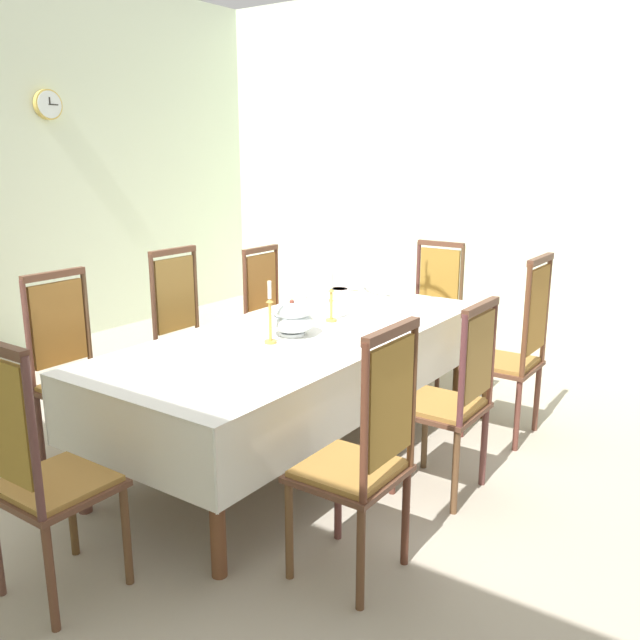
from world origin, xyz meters
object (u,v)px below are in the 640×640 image
spoon_primary (344,289)px  candlestick_west (270,318)px  chair_north_c (274,313)px  spoon_secondary (324,298)px  bowl_near_right (317,299)px  soup_tureen (292,318)px  chair_head_west (39,470)px  dining_table (303,343)px  chair_south_b (453,396)px  candlestick_east (331,302)px  mounted_clock (48,105)px  chair_head_east (432,308)px  bowl_near_left (339,290)px  chair_north_b (189,334)px  chair_south_a (363,453)px  chair_north_a (75,369)px  chair_south_c (515,348)px

spoon_primary → candlestick_west: bearing=-168.6°
chair_north_c → spoon_secondary: (-0.10, -0.55, 0.21)m
bowl_near_right → candlestick_west: bearing=-158.6°
soup_tureen → chair_head_west: bearing=180.0°
soup_tureen → candlestick_west: candlestick_west is taller
dining_table → chair_south_b: size_ratio=2.53×
chair_head_west → soup_tureen: (1.66, -0.00, 0.29)m
chair_north_c → candlestick_east: size_ratio=3.42×
mounted_clock → chair_head_east: bearing=-72.3°
bowl_near_left → candlestick_east: bearing=-149.8°
chair_head_east → bowl_near_left: size_ratio=7.40×
chair_north_b → soup_tureen: (-0.12, -0.98, 0.27)m
chair_south_a → spoon_primary: (2.10, 1.47, 0.18)m
chair_head_west → spoon_secondary: chair_head_west is taller
chair_head_east → mounted_clock: bearing=17.7°
chair_head_east → bowl_near_right: size_ratio=6.49×
bowl_near_left → spoon_primary: bowl_near_left is taller
chair_south_a → chair_head_east: bearing=20.2°
bowl_near_left → spoon_secondary: bowl_near_left is taller
chair_south_a → spoon_primary: chair_south_a is taller
chair_north_a → chair_north_c: bearing=179.9°
chair_north_a → spoon_secondary: (1.74, -0.55, 0.18)m
spoon_primary → chair_south_b: bearing=-135.7°
chair_south_c → chair_head_east: chair_south_c is taller
chair_north_b → bowl_near_right: bearing=140.4°
chair_north_b → candlestick_west: size_ratio=3.29×
dining_table → chair_south_b: (0.01, -0.97, -0.13)m
chair_north_a → spoon_primary: (2.10, -0.49, 0.18)m
chair_north_b → chair_south_c: bearing=115.1°
candlestick_west → soup_tureen: bearing=0.0°
candlestick_west → bowl_near_left: (1.40, 0.46, -0.13)m
bowl_near_left → spoon_secondary: bearing=-171.9°
chair_north_b → bowl_near_left: 1.22m
chair_south_a → chair_head_east: chair_south_a is taller
chair_south_a → candlestick_west: size_ratio=3.23×
candlestick_east → bowl_near_left: candlestick_east is taller
bowl_near_left → chair_north_b: bearing=154.5°
chair_north_c → dining_table: bearing=46.3°
chair_head_west → chair_head_east: size_ratio=1.03×
chair_south_a → mounted_clock: size_ratio=4.27×
chair_south_b → spoon_primary: chair_south_b is taller
chair_south_b → candlestick_west: size_ratio=3.02×
chair_south_c → mounted_clock: mounted_clock is taller
chair_south_a → bowl_near_left: size_ratio=7.72×
chair_head_east → soup_tureen: size_ratio=4.12×
dining_table → chair_south_c: 1.36m
dining_table → chair_south_b: 0.98m
dining_table → chair_south_c: (0.93, -0.98, -0.09)m
spoon_secondary → mounted_clock: mounted_clock is taller
chair_head_west → candlestick_east: 2.09m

